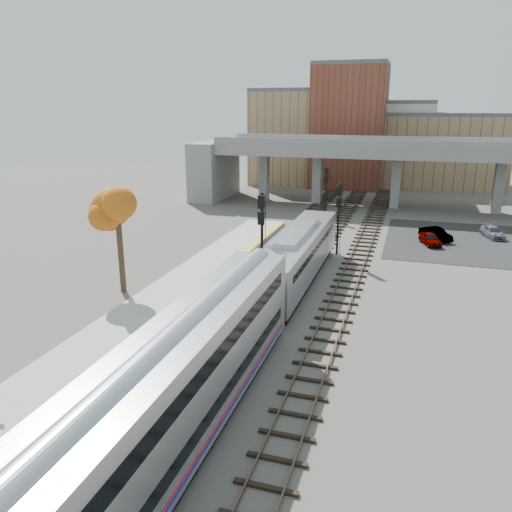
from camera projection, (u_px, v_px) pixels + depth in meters
The scene contains 16 objects.
ground at pixel (243, 335), 30.86m from camera, with size 160.00×160.00×0.00m, color #47423D.
platform at pixel (139, 318), 32.89m from camera, with size 4.50×60.00×0.35m, color #9E9E99.
yellow_strip at pixel (165, 319), 32.29m from camera, with size 0.70×60.00×0.01m, color yellow.
tracks at pixel (302, 273), 41.99m from camera, with size 10.70×95.00×0.25m.
overpass at pixel (382, 165), 68.90m from camera, with size 54.00×12.00×9.50m.
buildings_far at pixel (370, 140), 89.07m from camera, with size 43.00×21.00×20.60m.
parking_lot at pixel (455, 241), 52.42m from camera, with size 14.00×18.00×0.04m, color black.
locomotive at pixel (298, 255), 39.61m from camera, with size 3.02×19.05×4.10m.
coach at pixel (165, 404), 18.80m from camera, with size 3.03×25.00×5.00m.
signal_mast_near at pixel (262, 243), 36.97m from camera, with size 0.60×0.64×7.61m.
signal_mast_mid at pixel (338, 222), 45.71m from camera, with size 0.60×0.64×6.92m.
signal_mast_far at pixel (326, 193), 62.63m from camera, with size 0.60×0.64×6.46m.
tree at pixel (117, 211), 36.34m from camera, with size 3.60×3.60×8.40m.
car_a at pixel (430, 239), 50.68m from camera, with size 1.45×3.59×1.22m, color #99999E.
car_b at pixel (436, 234), 52.50m from camera, with size 1.39×4.00×1.32m, color #99999E.
car_c at pixel (493, 232), 53.63m from camera, with size 1.59×3.91×1.13m, color #99999E.
Camera 1 is at (9.20, -26.62, 13.54)m, focal length 35.00 mm.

